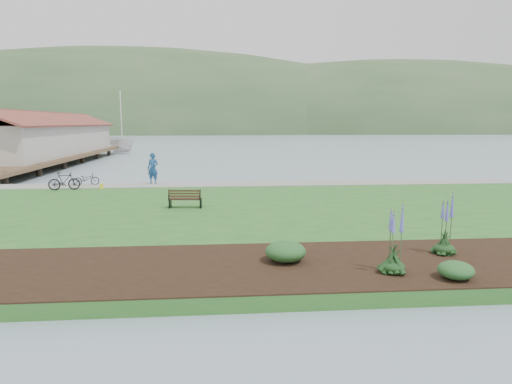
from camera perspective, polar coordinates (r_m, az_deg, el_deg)
ground at (r=22.23m, az=1.10°, el=-2.39°), size 600.00×600.00×0.00m
lawn at (r=20.24m, az=1.69°, el=-2.91°), size 34.00×20.00×0.40m
shoreline_path at (r=28.94m, az=-0.33°, el=1.02°), size 34.00×2.20×0.03m
garden_bed at (r=13.57m, az=18.46°, el=-8.21°), size 24.00×4.40×0.04m
far_hillside at (r=193.04m, az=1.73°, el=7.37°), size 580.00×80.00×38.00m
pier_pavilion at (r=52.33m, az=-24.84°, el=6.08°), size 8.00×36.00×5.40m
park_bench at (r=21.00m, az=-8.85°, el=-0.79°), size 1.50×0.72×0.90m
person at (r=29.60m, az=-12.78°, el=3.21°), size 0.99×0.82×2.32m
bicycle_a at (r=30.21m, az=-20.46°, el=1.54°), size 0.98×1.63×0.80m
bicycle_b at (r=28.56m, az=-22.86°, el=1.27°), size 0.82×1.80×1.05m
sailboat at (r=67.80m, az=-16.33°, el=4.69°), size 14.97×14.99×27.77m
pannier at (r=28.45m, az=-18.74°, el=0.70°), size 0.22×0.30×0.30m
echium_0 at (r=12.23m, az=16.85°, el=-6.57°), size 0.62×0.62×1.84m
echium_1 at (r=14.45m, az=22.57°, el=-4.41°), size 0.62×0.62×1.92m
shrub_0 at (r=12.76m, az=3.71°, el=-7.42°), size 1.13×1.13×0.57m
shrub_1 at (r=12.41m, az=23.71°, el=-8.93°), size 0.87×0.87×0.44m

